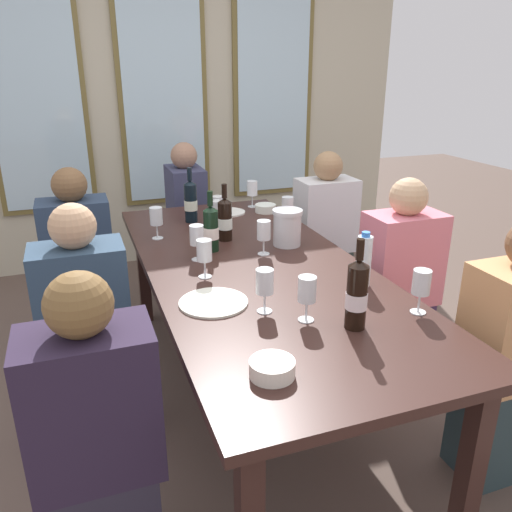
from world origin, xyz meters
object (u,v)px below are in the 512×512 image
object	(u,v)px
wine_glass_2	(218,206)
seated_person_4	(98,449)
dining_table	(255,279)
wine_bottle_1	(211,228)
seated_person_1	(399,288)
seated_person_5	(510,361)
seated_person_6	(187,222)
seated_person_2	(80,269)
wine_glass_3	(197,237)
seated_person_3	(325,239)
wine_bottle_0	(357,294)
wine_glass_4	(204,251)
wine_glass_5	(288,206)
wine_glass_0	(307,291)
wine_glass_8	(156,218)
tasting_bowl_1	(272,368)
wine_glass_10	(421,284)
wine_glass_1	(252,190)
wine_bottle_3	(191,201)
white_plate_0	(213,302)
water_bottle	(364,261)
tasting_bowl_0	(265,208)
wine_glass_9	(265,284)
seated_person_0	(87,333)
wine_glass_7	(216,210)
metal_pitcher	(287,227)
wine_glass_6	(264,232)
white_plate_1	(229,212)
wine_bottle_2	(225,219)

from	to	relation	value
wine_glass_2	seated_person_4	world-z (taller)	seated_person_4
dining_table	wine_bottle_1	world-z (taller)	wine_bottle_1
seated_person_1	seated_person_5	xyz separation A→B (m)	(0.00, -0.75, 0.00)
dining_table	seated_person_6	bearing A→B (deg)	90.00
seated_person_4	seated_person_2	bearing A→B (deg)	90.00
wine_glass_3	seated_person_3	bearing A→B (deg)	32.16
wine_bottle_0	seated_person_4	world-z (taller)	seated_person_4
wine_glass_4	wine_glass_5	world-z (taller)	same
wine_glass_0	wine_glass_8	world-z (taller)	same
tasting_bowl_1	wine_glass_5	size ratio (longest dim) A/B	0.81
wine_glass_10	seated_person_4	size ratio (longest dim) A/B	0.16
wine_glass_1	seated_person_2	distance (m)	1.18
wine_bottle_3	seated_person_5	distance (m)	1.87
dining_table	wine_glass_1	world-z (taller)	wine_glass_1
white_plate_0	seated_person_4	xyz separation A→B (m)	(-0.49, -0.43, -0.22)
wine_glass_10	seated_person_1	size ratio (longest dim) A/B	0.16
dining_table	water_bottle	bearing A→B (deg)	-46.56
tasting_bowl_0	seated_person_5	distance (m)	1.72
wine_bottle_0	wine_glass_2	size ratio (longest dim) A/B	1.93
wine_glass_9	wine_glass_0	bearing A→B (deg)	-44.69
seated_person_0	seated_person_2	distance (m)	0.80
seated_person_6	seated_person_2	bearing A→B (deg)	-137.92
wine_glass_2	wine_glass_7	size ratio (longest dim) A/B	1.00
metal_pitcher	wine_glass_3	distance (m)	0.49
white_plate_0	seated_person_5	size ratio (longest dim) A/B	0.25
wine_glass_7	seated_person_1	xyz separation A→B (m)	(0.81, -0.63, -0.34)
seated_person_5	wine_glass_5	bearing A→B (deg)	106.76
seated_person_5	seated_person_6	bearing A→B (deg)	108.76
wine_bottle_1	seated_person_0	world-z (taller)	seated_person_0
seated_person_1	seated_person_3	world-z (taller)	same
white_plate_0	seated_person_0	world-z (taller)	seated_person_0
dining_table	seated_person_4	size ratio (longest dim) A/B	2.08
wine_glass_1	wine_glass_6	distance (m)	0.90
tasting_bowl_0	wine_glass_2	xyz separation A→B (m)	(-0.36, -0.17, 0.09)
dining_table	seated_person_4	xyz separation A→B (m)	(-0.78, -0.76, -0.15)
wine_glass_5	wine_glass_7	distance (m)	0.42
wine_bottle_1	wine_glass_5	xyz separation A→B (m)	(0.52, 0.25, 0.00)
metal_pitcher	wine_glass_8	size ratio (longest dim) A/B	1.09
wine_glass_3	wine_glass_6	xyz separation A→B (m)	(0.33, -0.04, 0.00)
white_plate_0	wine_glass_2	bearing A→B (deg)	73.15
wine_bottle_0	wine_glass_6	xyz separation A→B (m)	(-0.04, 0.82, -0.01)
seated_person_4	wine_glass_1	bearing A→B (deg)	57.50
seated_person_4	wine_glass_3	bearing A→B (deg)	59.48
wine_glass_0	seated_person_6	size ratio (longest dim) A/B	0.16
wine_glass_6	wine_glass_7	size ratio (longest dim) A/B	1.00
wine_glass_1	wine_glass_10	xyz separation A→B (m)	(0.09, -1.66, 0.00)
white_plate_1	wine_glass_10	world-z (taller)	wine_glass_10
metal_pitcher	wine_glass_7	xyz separation A→B (m)	(-0.28, 0.36, 0.03)
wine_glass_3	wine_glass_9	bearing A→B (deg)	-80.07
wine_bottle_2	wine_glass_1	distance (m)	0.69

